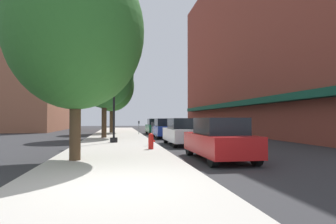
% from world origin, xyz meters
% --- Properties ---
extents(ground_plane, '(90.00, 90.00, 0.00)m').
position_xyz_m(ground_plane, '(4.00, 18.00, 0.00)').
color(ground_plane, '#2D2D30').
extents(sidewalk_slab, '(4.80, 50.00, 0.12)m').
position_xyz_m(sidewalk_slab, '(0.00, 19.00, 0.06)').
color(sidewalk_slab, '#B7B2A8').
rests_on(sidewalk_slab, ground).
extents(building_right_brick, '(6.80, 40.00, 19.98)m').
position_xyz_m(building_right_brick, '(14.99, 22.00, 9.97)').
color(building_right_brick, brown).
rests_on(building_right_brick, ground).
extents(building_far_background, '(6.80, 18.00, 20.32)m').
position_xyz_m(building_far_background, '(-11.01, 37.00, 10.14)').
color(building_far_background, '#9E6047').
rests_on(building_far_background, ground).
extents(lamppost, '(0.48, 0.48, 5.90)m').
position_xyz_m(lamppost, '(-0.19, 11.90, 3.20)').
color(lamppost, black).
rests_on(lamppost, sidewalk_slab).
extents(fire_hydrant, '(0.33, 0.26, 0.79)m').
position_xyz_m(fire_hydrant, '(1.71, 7.43, 0.52)').
color(fire_hydrant, red).
rests_on(fire_hydrant, sidewalk_slab).
extents(parking_meter_near, '(0.14, 0.09, 1.31)m').
position_xyz_m(parking_meter_near, '(2.05, 21.23, 0.95)').
color(parking_meter_near, slate).
rests_on(parking_meter_near, sidewalk_slab).
extents(parking_meter_far, '(0.14, 0.09, 1.31)m').
position_xyz_m(parking_meter_far, '(2.05, 9.65, 0.95)').
color(parking_meter_far, slate).
rests_on(parking_meter_far, sidewalk_slab).
extents(tree_near, '(5.00, 5.00, 7.58)m').
position_xyz_m(tree_near, '(-1.44, 4.06, 4.82)').
color(tree_near, '#4C3823').
rests_on(tree_near, sidewalk_slab).
extents(tree_mid, '(4.76, 4.76, 7.85)m').
position_xyz_m(tree_mid, '(-1.05, 16.94, 5.22)').
color(tree_mid, '#422D1E').
rests_on(tree_mid, sidewalk_slab).
extents(tree_far, '(4.96, 4.96, 8.05)m').
position_xyz_m(tree_far, '(-0.68, 25.49, 5.31)').
color(tree_far, '#4C3823').
rests_on(tree_far, sidewalk_slab).
extents(car_red, '(1.80, 4.30, 1.66)m').
position_xyz_m(car_red, '(4.00, 3.96, 0.81)').
color(car_red, black).
rests_on(car_red, ground).
extents(car_white, '(1.80, 4.30, 1.66)m').
position_xyz_m(car_white, '(4.00, 10.48, 0.81)').
color(car_white, black).
rests_on(car_white, ground).
extents(car_blue, '(1.80, 4.30, 1.66)m').
position_xyz_m(car_blue, '(4.00, 17.35, 0.81)').
color(car_blue, black).
rests_on(car_blue, ground).
extents(car_green, '(1.80, 4.30, 1.66)m').
position_xyz_m(car_green, '(4.00, 23.70, 0.81)').
color(car_green, black).
rests_on(car_green, ground).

